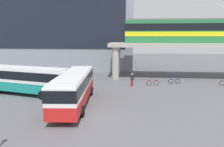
# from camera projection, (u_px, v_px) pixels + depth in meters

# --- Properties ---
(ground_plane) EXTENTS (120.00, 120.00, 0.00)m
(ground_plane) POSITION_uv_depth(u_px,v_px,m) (107.00, 89.00, 27.08)
(ground_plane) COLOR #515156
(station_building) EXTENTS (28.73, 14.75, 16.71)m
(station_building) POSITION_uv_depth(u_px,v_px,m) (69.00, 30.00, 46.65)
(station_building) COLOR gray
(station_building) RESTS_ON ground_plane
(elevated_platform) EXTENTS (30.00, 6.01, 5.76)m
(elevated_platform) POSITION_uv_depth(u_px,v_px,m) (201.00, 48.00, 33.42)
(elevated_platform) COLOR #ADA89E
(elevated_platform) RESTS_ON ground_plane
(train) EXTENTS (23.37, 2.96, 3.84)m
(train) POSITION_uv_depth(u_px,v_px,m) (198.00, 31.00, 32.99)
(train) COLOR #26723F
(train) RESTS_ON elevated_platform
(bus_main) EXTENTS (3.37, 11.20, 3.22)m
(bus_main) POSITION_uv_depth(u_px,v_px,m) (74.00, 86.00, 20.38)
(bus_main) COLOR red
(bus_main) RESTS_ON ground_plane
(bus_secondary) EXTENTS (11.33, 5.09, 3.22)m
(bus_secondary) POSITION_uv_depth(u_px,v_px,m) (27.00, 78.00, 24.26)
(bus_secondary) COLOR teal
(bus_secondary) RESTS_ON ground_plane
(bicycle_blue) EXTENTS (1.77, 0.40, 1.04)m
(bicycle_blue) POSITION_uv_depth(u_px,v_px,m) (174.00, 81.00, 30.24)
(bicycle_blue) COLOR black
(bicycle_blue) RESTS_ON ground_plane
(bicycle_red) EXTENTS (1.79, 0.20, 1.04)m
(bicycle_red) POSITION_uv_depth(u_px,v_px,m) (153.00, 83.00, 29.10)
(bicycle_red) COLOR black
(bicycle_red) RESTS_ON ground_plane
(pedestrian_waiting_near_stop) EXTENTS (0.48, 0.45, 1.81)m
(pedestrian_waiting_near_stop) POSITION_uv_depth(u_px,v_px,m) (132.00, 80.00, 28.47)
(pedestrian_waiting_near_stop) COLOR maroon
(pedestrian_waiting_near_stop) RESTS_ON ground_plane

